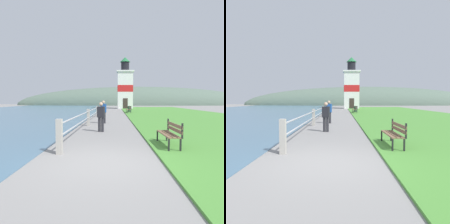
# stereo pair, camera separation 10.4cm
# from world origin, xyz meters

# --- Properties ---
(ground_plane) EXTENTS (160.00, 160.00, 0.00)m
(ground_plane) POSITION_xyz_m (0.00, 0.00, 0.00)
(ground_plane) COLOR gray
(grass_verge) EXTENTS (12.00, 54.17, 0.06)m
(grass_verge) POSITION_xyz_m (7.55, 18.06, 0.03)
(grass_verge) COLOR #4C8E38
(grass_verge) RESTS_ON ground_plane
(seawall_railing) EXTENTS (0.18, 29.88, 1.09)m
(seawall_railing) POSITION_xyz_m (-1.45, 15.85, 0.65)
(seawall_railing) COLOR #A8A399
(seawall_railing) RESTS_ON ground_plane
(park_bench_near) EXTENTS (0.50, 1.76, 0.94)m
(park_bench_near) POSITION_xyz_m (2.24, 2.04, 0.54)
(park_bench_near) COLOR brown
(park_bench_near) RESTS_ON ground_plane
(park_bench_midway) EXTENTS (0.56, 1.72, 0.94)m
(park_bench_midway) POSITION_xyz_m (2.09, 21.81, 0.54)
(park_bench_midway) COLOR brown
(park_bench_midway) RESTS_ON ground_plane
(lighthouse) EXTENTS (3.32, 3.32, 9.94)m
(lighthouse) POSITION_xyz_m (2.28, 36.98, 4.21)
(lighthouse) COLOR white
(lighthouse) RESTS_ON ground_plane
(person_strolling) EXTENTS (0.42, 0.29, 1.56)m
(person_strolling) POSITION_xyz_m (-0.45, 5.74, 0.84)
(person_strolling) COLOR #28282D
(person_strolling) RESTS_ON ground_plane
(person_by_railing) EXTENTS (0.43, 0.29, 1.63)m
(person_by_railing) POSITION_xyz_m (-0.54, 9.89, 0.88)
(person_by_railing) COLOR #28282D
(person_by_railing) RESTS_ON ground_plane
(trash_bin) EXTENTS (0.54, 0.54, 0.84)m
(trash_bin) POSITION_xyz_m (2.28, 23.95, 0.42)
(trash_bin) COLOR #2D5138
(trash_bin) RESTS_ON ground_plane
(distant_hillside) EXTENTS (80.00, 16.00, 12.00)m
(distant_hillside) POSITION_xyz_m (8.00, 66.12, 0.00)
(distant_hillside) COLOR #566B5B
(distant_hillside) RESTS_ON ground_plane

